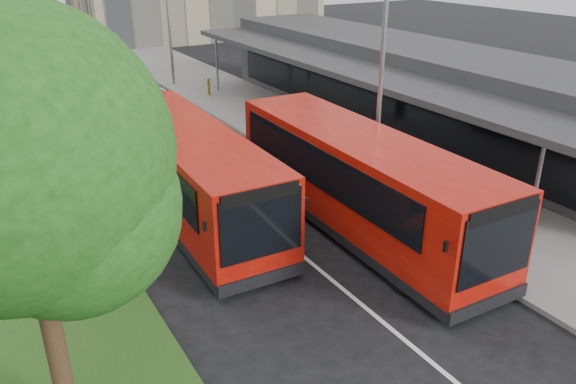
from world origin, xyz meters
name	(u,v)px	position (x,y,z in m)	size (l,w,h in m)	color
ground	(302,255)	(0.00, 0.00, 0.00)	(120.00, 120.00, 0.00)	black
pavement	(213,88)	(6.00, 20.00, 0.07)	(5.00, 80.00, 0.15)	slate
lane_centre_line	(143,124)	(0.00, 15.00, 0.01)	(0.12, 70.00, 0.01)	silver
kerb_dashes	(177,98)	(3.30, 19.00, 0.01)	(0.12, 56.00, 0.01)	silver
station_building	(407,86)	(10.86, 8.00, 2.04)	(7.70, 26.00, 4.00)	#2B2B2E
tree_near	(19,177)	(-7.01, -2.95, 4.97)	(4.79, 4.79, 7.70)	#372116
lamp_post_near	(380,65)	(4.12, 2.00, 4.72)	(1.44, 0.28, 8.00)	gray
lamp_post_far	(166,8)	(4.12, 22.00, 4.72)	(1.44, 0.28, 8.00)	gray
bus_main	(359,182)	(2.40, 0.59, 1.57)	(3.06, 10.88, 3.06)	#B01609
bus_second	(190,172)	(-1.70, 4.11, 1.52)	(3.00, 10.55, 2.96)	#B01609
litter_bin	(295,127)	(5.32, 9.12, 0.58)	(0.48, 0.48, 0.87)	#311D14
bollard	(209,87)	(5.00, 18.27, 0.62)	(0.15, 0.15, 0.95)	#DEAD0B
car_near	(76,42)	(1.80, 38.99, 0.62)	(1.45, 3.61, 1.23)	#4F120B
car_far	(22,37)	(-1.74, 44.91, 0.57)	(1.20, 3.44, 1.13)	navy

